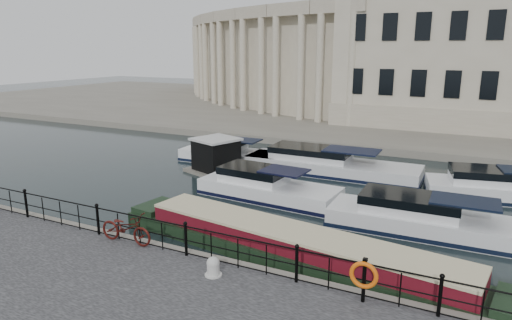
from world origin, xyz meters
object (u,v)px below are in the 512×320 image
Objects in this scene: bicycle at (126,228)px; life_ring_post at (364,276)px; narrowboat at (295,253)px; harbour_hut at (216,157)px; mooring_bollard at (213,267)px.

life_ring_post reaches higher than bicycle.
bicycle is at bearing -149.57° from narrowboat.
life_ring_post is 16.47m from harbour_hut.
narrowboat is at bearing -26.33° from harbour_hut.
harbour_hut reaches higher than narrowboat.
narrowboat is (1.51, 3.00, -0.47)m from mooring_bollard.
harbour_hut reaches higher than bicycle.
bicycle is 1.66× the size of life_ring_post.
harbour_hut is at bearing 14.08° from bicycle.
harbour_hut is at bearing 135.74° from life_ring_post.
life_ring_post is 0.33× the size of harbour_hut.
harbour_hut is (-3.22, 11.36, -0.16)m from bicycle.
harbour_hut reaches higher than mooring_bollard.
mooring_bollard is 0.04× the size of narrowboat.
bicycle is 6.10m from narrowboat.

